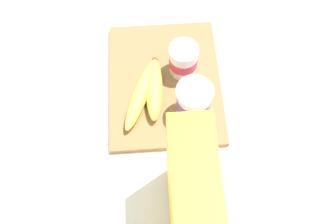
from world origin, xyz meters
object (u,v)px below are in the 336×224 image
Objects in this scene: yogurt_cup_front at (183,60)px; banana_bunch at (148,91)px; cereal_box at (190,197)px; yogurt_cup_back at (194,101)px; cutting_board at (165,83)px.

yogurt_cup_front is 0.11m from banana_bunch.
cereal_box reaches higher than banana_bunch.
yogurt_cup_back is at bearing 171.51° from cereal_box.
yogurt_cup_back is at bearing 6.50° from yogurt_cup_front.
yogurt_cup_front reaches higher than cutting_board.
yogurt_cup_front is (-0.03, 0.04, 0.05)m from cutting_board.
banana_bunch is at bearing -166.56° from cereal_box.
banana_bunch reaches higher than cutting_board.
cereal_box reaches higher than yogurt_cup_back.
yogurt_cup_back is at bearing 34.69° from cutting_board.
yogurt_cup_front is at bearing 126.65° from banana_bunch.
yogurt_cup_front is 0.11m from yogurt_cup_back.
yogurt_cup_back reaches higher than banana_bunch.
yogurt_cup_back reaches higher than cutting_board.
yogurt_cup_back reaches higher than yogurt_cup_front.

